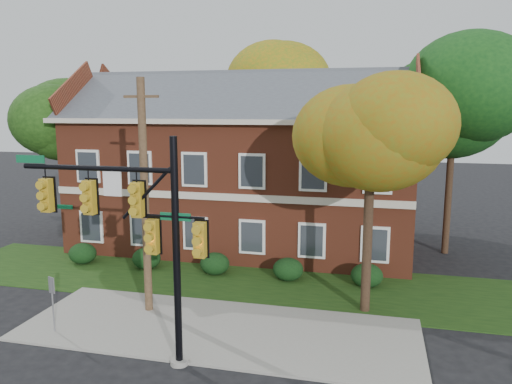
% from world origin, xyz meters
% --- Properties ---
extents(ground, '(120.00, 120.00, 0.00)m').
position_xyz_m(ground, '(0.00, 0.00, 0.00)').
color(ground, black).
rests_on(ground, ground).
extents(sidewalk, '(14.00, 5.00, 0.08)m').
position_xyz_m(sidewalk, '(0.00, 1.00, 0.04)').
color(sidewalk, gray).
rests_on(sidewalk, ground).
extents(grass_strip, '(30.00, 6.00, 0.04)m').
position_xyz_m(grass_strip, '(0.00, 6.00, 0.02)').
color(grass_strip, '#193811').
rests_on(grass_strip, ground).
extents(apartment_building, '(18.80, 8.80, 9.74)m').
position_xyz_m(apartment_building, '(-2.00, 11.95, 4.99)').
color(apartment_building, brown).
rests_on(apartment_building, ground).
extents(hedge_far_left, '(1.40, 1.26, 1.05)m').
position_xyz_m(hedge_far_left, '(-9.00, 6.70, 0.53)').
color(hedge_far_left, black).
rests_on(hedge_far_left, ground).
extents(hedge_left, '(1.40, 1.26, 1.05)m').
position_xyz_m(hedge_left, '(-5.50, 6.70, 0.53)').
color(hedge_left, black).
rests_on(hedge_left, ground).
extents(hedge_center, '(1.40, 1.26, 1.05)m').
position_xyz_m(hedge_center, '(-2.00, 6.70, 0.53)').
color(hedge_center, black).
rests_on(hedge_center, ground).
extents(hedge_right, '(1.40, 1.26, 1.05)m').
position_xyz_m(hedge_right, '(1.50, 6.70, 0.53)').
color(hedge_right, black).
rests_on(hedge_right, ground).
extents(hedge_far_right, '(1.40, 1.26, 1.05)m').
position_xyz_m(hedge_far_right, '(5.00, 6.70, 0.53)').
color(hedge_far_right, black).
rests_on(hedge_far_right, ground).
extents(tree_near_right, '(4.50, 4.25, 8.58)m').
position_xyz_m(tree_near_right, '(5.22, 3.87, 6.67)').
color(tree_near_right, black).
rests_on(tree_near_right, ground).
extents(tree_left_rear, '(5.40, 5.10, 8.88)m').
position_xyz_m(tree_left_rear, '(-11.73, 10.84, 6.68)').
color(tree_left_rear, black).
rests_on(tree_left_rear, ground).
extents(tree_right_rear, '(6.30, 5.95, 10.62)m').
position_xyz_m(tree_right_rear, '(9.31, 12.81, 8.12)').
color(tree_right_rear, black).
rests_on(tree_right_rear, ground).
extents(tree_far_rear, '(6.84, 6.46, 11.52)m').
position_xyz_m(tree_far_rear, '(-0.66, 19.79, 8.84)').
color(tree_far_rear, black).
rests_on(tree_far_rear, ground).
extents(traffic_signal, '(6.27, 0.56, 7.00)m').
position_xyz_m(traffic_signal, '(-1.69, -1.49, 4.34)').
color(traffic_signal, gray).
rests_on(traffic_signal, ground).
extents(utility_pole, '(1.38, 0.31, 8.87)m').
position_xyz_m(utility_pole, '(-3.12, 2.00, 4.50)').
color(utility_pole, '#43321F').
rests_on(utility_pole, ground).
extents(sign_post, '(0.29, 0.14, 2.04)m').
position_xyz_m(sign_post, '(-5.50, -0.52, 1.39)').
color(sign_post, slate).
rests_on(sign_post, ground).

